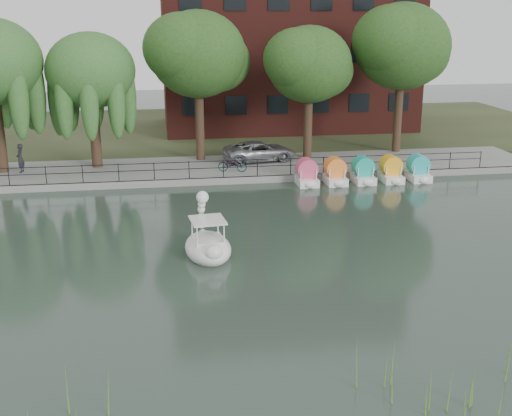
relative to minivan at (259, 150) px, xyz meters
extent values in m
plane|color=#3F5147|center=(-2.71, -16.95, -1.14)|extent=(120.00, 120.00, 0.00)
cube|color=gray|center=(-2.71, -0.95, -0.94)|extent=(40.00, 6.00, 0.40)
cube|color=gray|center=(-2.71, -3.90, -0.94)|extent=(40.00, 0.25, 0.40)
cube|color=#47512D|center=(-2.71, 13.05, -0.96)|extent=(60.00, 22.00, 0.36)
cylinder|color=black|center=(-2.71, -3.70, 0.21)|extent=(32.00, 0.04, 0.04)
cylinder|color=black|center=(-2.71, -3.70, -0.19)|extent=(32.00, 0.04, 0.04)
cylinder|color=black|center=(-2.71, -3.70, -0.24)|extent=(0.05, 0.05, 1.00)
cube|color=#4C1E16|center=(4.29, 13.05, 8.22)|extent=(20.00, 10.00, 18.00)
cylinder|color=#473323|center=(-15.71, -0.45, 1.36)|extent=(0.60, 0.60, 4.20)
cylinder|color=#473323|center=(-10.21, 0.05, 1.16)|extent=(0.60, 0.60, 3.80)
ellipsoid|color=#457937|center=(-10.21, 0.05, 5.15)|extent=(5.32, 5.32, 4.52)
cylinder|color=#473323|center=(-3.71, 1.05, 1.51)|extent=(0.60, 0.60, 4.50)
ellipsoid|color=#3A5D23|center=(-3.71, 1.05, 5.96)|extent=(6.00, 6.00, 5.10)
cylinder|color=#473323|center=(3.29, 0.55, 1.29)|extent=(0.60, 0.60, 4.05)
ellipsoid|color=#3A5D23|center=(3.29, 0.55, 5.29)|extent=(5.40, 5.40, 4.59)
cylinder|color=#473323|center=(9.79, 1.55, 1.62)|extent=(0.60, 0.60, 4.72)
ellipsoid|color=#3A5D23|center=(9.79, 1.55, 6.30)|extent=(6.30, 6.30, 5.36)
imported|color=gray|center=(0.00, 0.00, 0.00)|extent=(3.26, 5.63, 1.48)
imported|color=gray|center=(-2.05, -2.53, -0.24)|extent=(0.98, 1.81, 1.00)
imported|color=black|center=(-14.61, -0.77, 0.25)|extent=(0.55, 0.76, 1.98)
ellipsoid|color=white|center=(-4.56, -15.11, -0.81)|extent=(2.18, 3.15, 0.66)
cube|color=white|center=(-4.55, -15.22, -0.48)|extent=(1.35, 1.44, 0.33)
cube|color=white|center=(-4.55, -15.16, 0.43)|extent=(1.53, 1.63, 0.07)
ellipsoid|color=white|center=(-4.42, -16.37, -0.53)|extent=(0.75, 0.61, 0.62)
sphere|color=white|center=(-4.67, -14.13, 1.12)|extent=(0.53, 0.53, 0.53)
cone|color=black|center=(-4.70, -13.78, 1.08)|extent=(0.25, 0.31, 0.22)
cylinder|color=yellow|center=(-4.69, -13.93, 1.09)|extent=(0.30, 0.14, 0.29)
cube|color=white|center=(2.03, -4.77, -0.92)|extent=(1.15, 1.70, 0.44)
cylinder|color=#DD4D73|center=(2.03, -4.67, -0.19)|extent=(0.90, 1.20, 0.90)
cube|color=white|center=(3.73, -4.77, -0.92)|extent=(1.15, 1.70, 0.44)
cylinder|color=orange|center=(3.73, -4.67, -0.19)|extent=(0.90, 1.20, 0.90)
cube|color=white|center=(5.43, -4.77, -0.92)|extent=(1.15, 1.70, 0.44)
cylinder|color=#1FAA96|center=(5.43, -4.67, -0.19)|extent=(0.90, 1.20, 0.90)
cube|color=white|center=(7.13, -4.77, -0.92)|extent=(1.15, 1.70, 0.44)
cylinder|color=#F8AD21|center=(7.13, -4.67, -0.19)|extent=(0.90, 1.20, 0.90)
cube|color=white|center=(8.83, -4.77, -0.92)|extent=(1.15, 1.70, 0.44)
cylinder|color=#2CAFB3|center=(8.83, -4.67, -0.19)|extent=(0.90, 1.20, 0.90)
camera|label=1|loc=(-6.37, -39.92, 8.65)|focal=45.00mm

